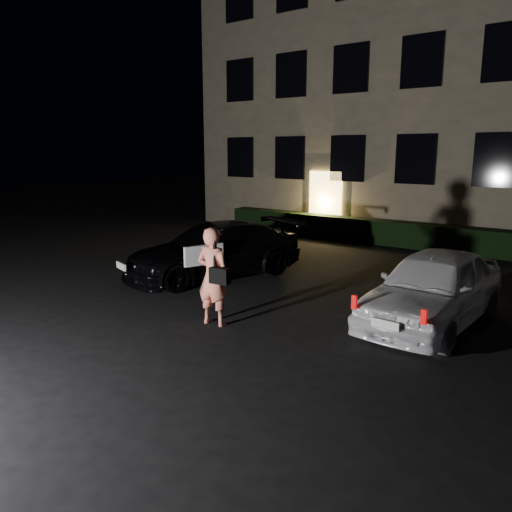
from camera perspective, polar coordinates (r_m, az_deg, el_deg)
The scene contains 6 objects.
ground at distance 9.48m, azimuth -7.02°, elevation -8.49°, with size 80.00×80.00×0.00m, color black.
building at distance 22.36m, azimuth 22.01°, elevation 18.09°, with size 20.00×8.11×12.00m.
hedge at distance 18.16m, azimuth 16.77°, elevation 2.36°, with size 15.00×0.70×0.85m, color black.
sedan at distance 13.24m, azimuth -4.82°, elevation 0.66°, with size 3.38×5.28×1.42m.
hatch at distance 10.19m, azimuth 19.62°, elevation -3.40°, with size 1.87×4.30×1.44m.
man at distance 9.53m, azimuth -4.88°, elevation -2.32°, with size 0.83×0.55×1.91m.
Camera 1 is at (6.27, -6.30, 3.30)m, focal length 35.00 mm.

